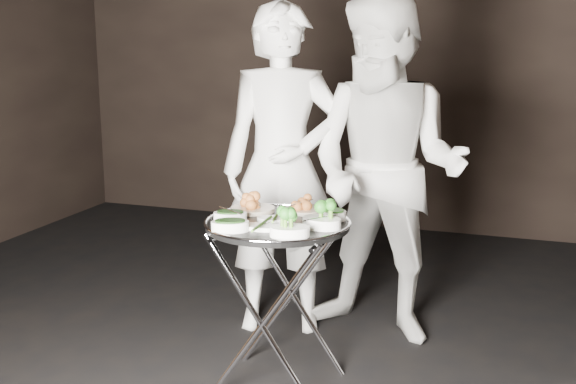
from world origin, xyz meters
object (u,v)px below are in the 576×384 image
(serving_tray, at_px, (278,223))
(waiter_right, at_px, (386,170))
(waiter_left, at_px, (282,169))
(tray_stand, at_px, (278,297))

(serving_tray, xyz_separation_m, waiter_right, (0.35, 0.79, 0.13))
(waiter_left, distance_m, waiter_right, 0.59)
(serving_tray, distance_m, waiter_right, 0.87)
(serving_tray, bearing_deg, tray_stand, -91.79)
(serving_tray, distance_m, waiter_left, 0.78)
(tray_stand, distance_m, waiter_left, 0.91)
(tray_stand, relative_size, serving_tray, 1.19)
(waiter_right, bearing_deg, serving_tray, -103.57)
(serving_tray, height_order, waiter_right, waiter_right)
(tray_stand, relative_size, waiter_right, 0.43)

